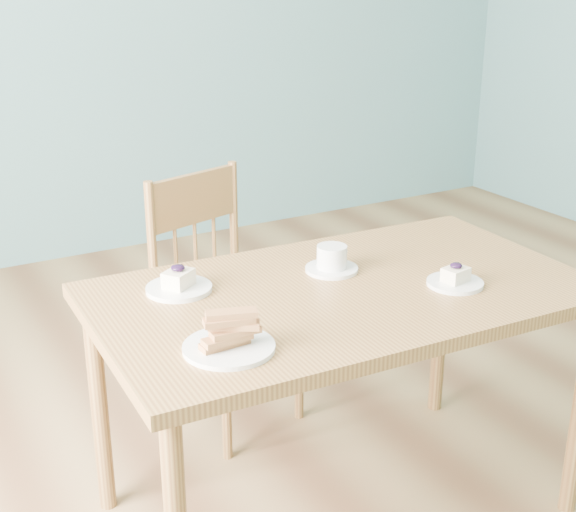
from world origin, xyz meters
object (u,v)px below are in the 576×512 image
Objects in this scene: dining_table at (342,312)px; cheesecake_plate_near at (455,279)px; dining_chair at (222,300)px; biscotti_plate at (229,337)px; cheesecake_plate_far at (179,284)px; coffee_cup at (332,260)px.

cheesecake_plate_near reaches higher than dining_table.
dining_chair is at bearing 98.27° from dining_table.
dining_table is 6.41× the size of biscotti_plate.
dining_chair reaches higher than dining_table.
coffee_cup is (0.42, -0.08, 0.01)m from cheesecake_plate_far.
cheesecake_plate_far is at bearing 85.05° from biscotti_plate.
cheesecake_plate_near is (0.27, -0.13, 0.08)m from dining_table.
cheesecake_plate_near is 0.87× the size of cheesecake_plate_far.
biscotti_plate is (-0.34, -0.78, 0.29)m from dining_chair.
coffee_cup is 0.71× the size of biscotti_plate.
dining_table is at bearing 154.22° from cheesecake_plate_near.
dining_table is at bearing -100.39° from dining_chair.
cheesecake_plate_far is 0.36m from biscotti_plate.
dining_chair reaches higher than biscotti_plate.
coffee_cup reaches higher than dining_table.
dining_chair is at bearing 114.16° from cheesecake_plate_near.
cheesecake_plate_far is (-0.31, -0.42, 0.27)m from dining_chair.
cheesecake_plate_far reaches higher than dining_table.
coffee_cup is (-0.23, 0.25, 0.01)m from cheesecake_plate_near.
dining_chair is 4.97× the size of cheesecake_plate_far.
cheesecake_plate_near is 0.68m from biscotti_plate.
dining_chair is 0.86m from cheesecake_plate_near.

